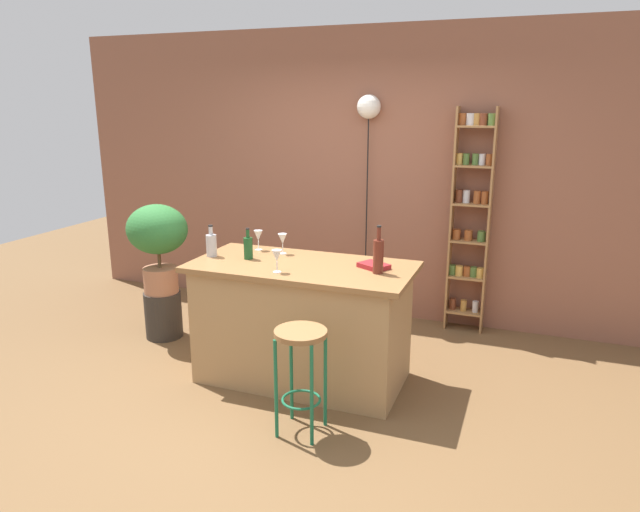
{
  "coord_description": "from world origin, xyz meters",
  "views": [
    {
      "loc": [
        1.6,
        -3.52,
        2.11
      ],
      "look_at": [
        0.05,
        0.55,
        0.94
      ],
      "focal_mm": 32.35,
      "sensor_mm": 36.0,
      "label": 1
    }
  ],
  "objects_px": {
    "plant_stool": "(163,314)",
    "cookbook": "(374,266)",
    "spice_shelf": "(470,216)",
    "wine_glass_right": "(258,236)",
    "bar_stool": "(301,357)",
    "potted_plant": "(158,237)",
    "pendant_globe_light": "(369,110)",
    "wine_glass_left": "(283,239)",
    "bottle_spirits_clear": "(378,255)",
    "bottle_vinegar": "(211,245)",
    "bottle_olive_oil": "(248,247)",
    "wine_glass_center": "(277,256)"
  },
  "relations": [
    {
      "from": "plant_stool",
      "to": "cookbook",
      "type": "bearing_deg",
      "value": -6.28
    },
    {
      "from": "spice_shelf",
      "to": "wine_glass_right",
      "type": "xyz_separation_m",
      "value": [
        -1.54,
        -1.22,
        -0.05
      ]
    },
    {
      "from": "bar_stool",
      "to": "potted_plant",
      "type": "relative_size",
      "value": 0.88
    },
    {
      "from": "pendant_globe_light",
      "to": "wine_glass_left",
      "type": "bearing_deg",
      "value": -103.4
    },
    {
      "from": "wine_glass_left",
      "to": "bottle_spirits_clear",
      "type": "bearing_deg",
      "value": -16.51
    },
    {
      "from": "bar_stool",
      "to": "potted_plant",
      "type": "height_order",
      "value": "potted_plant"
    },
    {
      "from": "bottle_vinegar",
      "to": "cookbook",
      "type": "bearing_deg",
      "value": 5.69
    },
    {
      "from": "potted_plant",
      "to": "bottle_vinegar",
      "type": "bearing_deg",
      "value": -24.71
    },
    {
      "from": "bottle_olive_oil",
      "to": "bottle_vinegar",
      "type": "xyz_separation_m",
      "value": [
        -0.31,
        -0.03,
        0.0
      ]
    },
    {
      "from": "bar_stool",
      "to": "bottle_olive_oil",
      "type": "bearing_deg",
      "value": 136.03
    },
    {
      "from": "bottle_vinegar",
      "to": "cookbook",
      "type": "height_order",
      "value": "bottle_vinegar"
    },
    {
      "from": "bottle_vinegar",
      "to": "pendant_globe_light",
      "type": "xyz_separation_m",
      "value": [
        0.8,
        1.57,
        1.01
      ]
    },
    {
      "from": "plant_stool",
      "to": "cookbook",
      "type": "height_order",
      "value": "cookbook"
    },
    {
      "from": "plant_stool",
      "to": "pendant_globe_light",
      "type": "height_order",
      "value": "pendant_globe_light"
    },
    {
      "from": "bottle_spirits_clear",
      "to": "wine_glass_center",
      "type": "distance_m",
      "value": 0.72
    },
    {
      "from": "bar_stool",
      "to": "spice_shelf",
      "type": "relative_size",
      "value": 0.34
    },
    {
      "from": "plant_stool",
      "to": "wine_glass_left",
      "type": "bearing_deg",
      "value": -3.87
    },
    {
      "from": "bar_stool",
      "to": "spice_shelf",
      "type": "distance_m",
      "value": 2.39
    },
    {
      "from": "bar_stool",
      "to": "bottle_vinegar",
      "type": "xyz_separation_m",
      "value": [
        -1.03,
        0.67,
        0.5
      ]
    },
    {
      "from": "bottle_vinegar",
      "to": "cookbook",
      "type": "distance_m",
      "value": 1.29
    },
    {
      "from": "wine_glass_right",
      "to": "cookbook",
      "type": "distance_m",
      "value": 1.05
    },
    {
      "from": "bottle_vinegar",
      "to": "wine_glass_right",
      "type": "distance_m",
      "value": 0.4
    },
    {
      "from": "potted_plant",
      "to": "pendant_globe_light",
      "type": "distance_m",
      "value": 2.27
    },
    {
      "from": "bottle_olive_oil",
      "to": "bottle_vinegar",
      "type": "relative_size",
      "value": 0.97
    },
    {
      "from": "spice_shelf",
      "to": "plant_stool",
      "type": "bearing_deg",
      "value": -155.41
    },
    {
      "from": "spice_shelf",
      "to": "cookbook",
      "type": "height_order",
      "value": "spice_shelf"
    },
    {
      "from": "bottle_olive_oil",
      "to": "pendant_globe_light",
      "type": "relative_size",
      "value": 0.11
    },
    {
      "from": "wine_glass_left",
      "to": "potted_plant",
      "type": "bearing_deg",
      "value": 176.13
    },
    {
      "from": "plant_stool",
      "to": "bar_stool",
      "type": "bearing_deg",
      "value": -29.58
    },
    {
      "from": "bar_stool",
      "to": "cookbook",
      "type": "height_order",
      "value": "cookbook"
    },
    {
      "from": "bar_stool",
      "to": "bottle_spirits_clear",
      "type": "bearing_deg",
      "value": 65.66
    },
    {
      "from": "wine_glass_left",
      "to": "wine_glass_right",
      "type": "xyz_separation_m",
      "value": [
        -0.23,
        0.04,
        0.0
      ]
    },
    {
      "from": "bottle_spirits_clear",
      "to": "wine_glass_right",
      "type": "distance_m",
      "value": 1.13
    },
    {
      "from": "bottle_olive_oil",
      "to": "cookbook",
      "type": "xyz_separation_m",
      "value": [
        0.98,
        0.09,
        -0.07
      ]
    },
    {
      "from": "plant_stool",
      "to": "pendant_globe_light",
      "type": "distance_m",
      "value": 2.7
    },
    {
      "from": "bottle_olive_oil",
      "to": "wine_glass_right",
      "type": "height_order",
      "value": "bottle_olive_oil"
    },
    {
      "from": "spice_shelf",
      "to": "wine_glass_center",
      "type": "distance_m",
      "value": 2.08
    },
    {
      "from": "potted_plant",
      "to": "spice_shelf",
      "type": "bearing_deg",
      "value": 24.59
    },
    {
      "from": "pendant_globe_light",
      "to": "bottle_vinegar",
      "type": "bearing_deg",
      "value": -116.95
    },
    {
      "from": "bottle_vinegar",
      "to": "bottle_spirits_clear",
      "type": "bearing_deg",
      "value": 0.64
    },
    {
      "from": "potted_plant",
      "to": "bottle_olive_oil",
      "type": "relative_size",
      "value": 3.33
    },
    {
      "from": "bottle_spirits_clear",
      "to": "wine_glass_left",
      "type": "xyz_separation_m",
      "value": [
        -0.85,
        0.25,
        -0.01
      ]
    },
    {
      "from": "bottle_spirits_clear",
      "to": "bottle_olive_oil",
      "type": "distance_m",
      "value": 1.04
    },
    {
      "from": "bar_stool",
      "to": "wine_glass_center",
      "type": "height_order",
      "value": "wine_glass_center"
    },
    {
      "from": "potted_plant",
      "to": "cookbook",
      "type": "xyz_separation_m",
      "value": [
        2.05,
        -0.23,
        0.01
      ]
    },
    {
      "from": "bottle_olive_oil",
      "to": "wine_glass_left",
      "type": "distance_m",
      "value": 0.3
    },
    {
      "from": "spice_shelf",
      "to": "potted_plant",
      "type": "distance_m",
      "value": 2.83
    },
    {
      "from": "bar_stool",
      "to": "wine_glass_center",
      "type": "relative_size",
      "value": 4.35
    },
    {
      "from": "bar_stool",
      "to": "bottle_spirits_clear",
      "type": "distance_m",
      "value": 0.92
    },
    {
      "from": "bottle_olive_oil",
      "to": "cookbook",
      "type": "relative_size",
      "value": 1.16
    }
  ]
}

